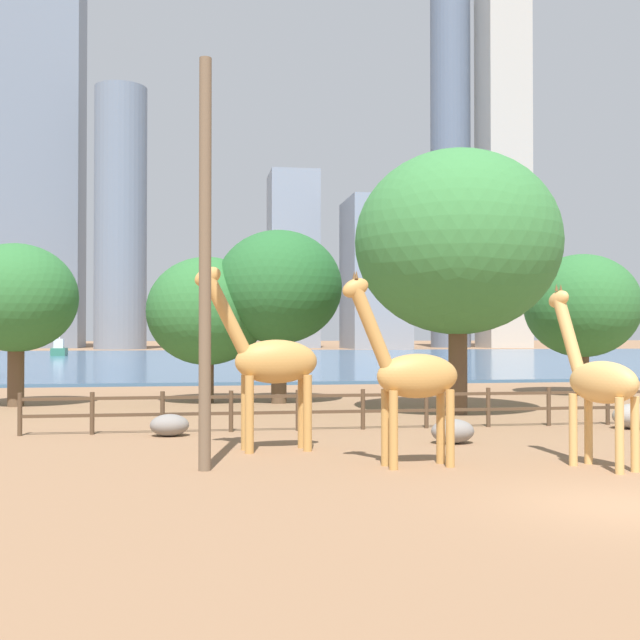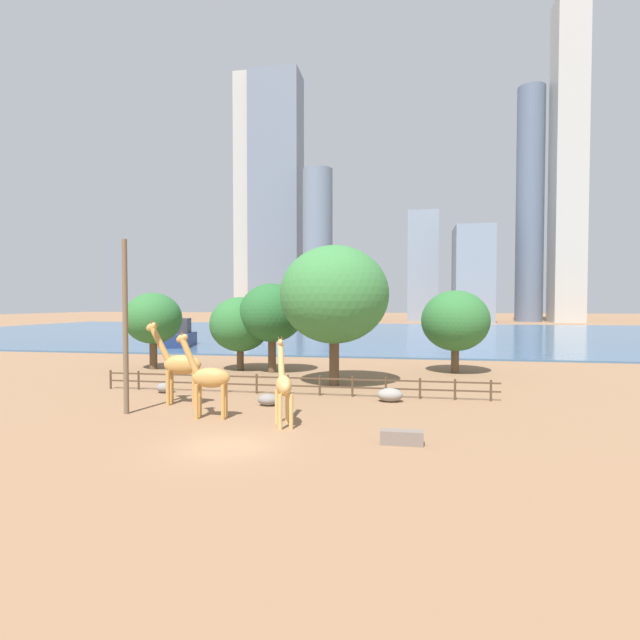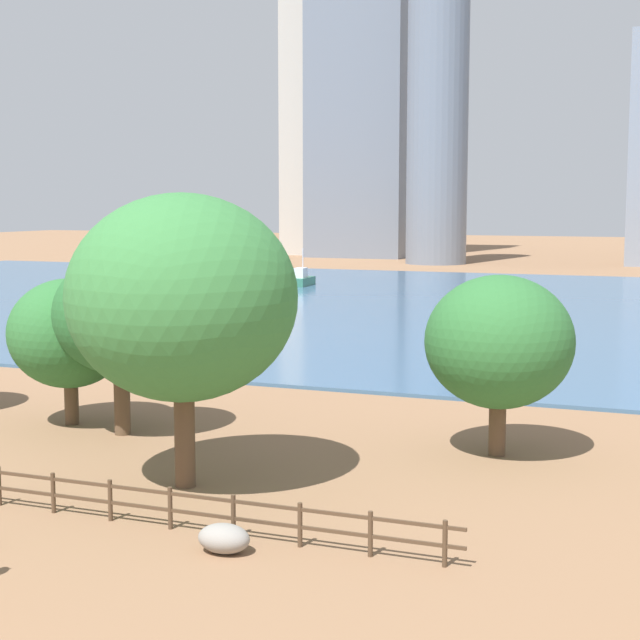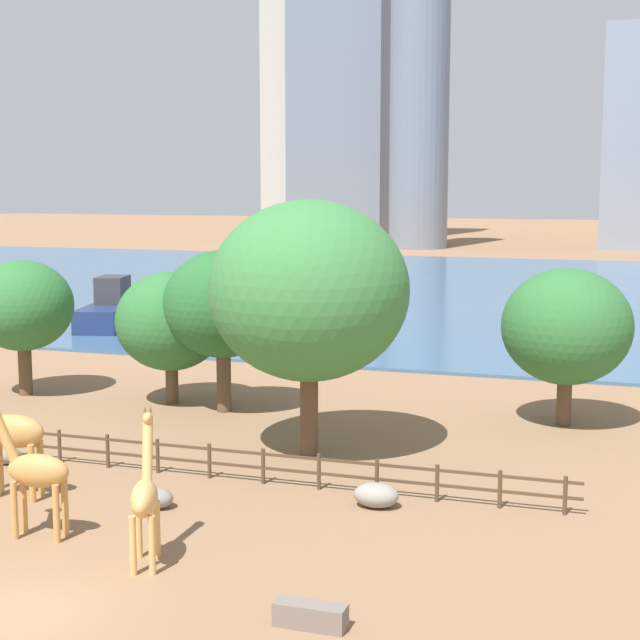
% 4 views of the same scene
% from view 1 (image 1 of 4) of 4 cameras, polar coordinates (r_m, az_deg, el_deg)
% --- Properties ---
extents(ground_plane, '(400.00, 400.00, 0.00)m').
position_cam_1_polar(ground_plane, '(93.76, -4.11, -2.80)').
color(ground_plane, '#8C6647').
extents(harbor_water, '(180.00, 86.00, 0.20)m').
position_cam_1_polar(harbor_water, '(90.77, -3.96, -2.80)').
color(harbor_water, '#3D6084').
rests_on(harbor_water, ground).
extents(giraffe_tall, '(3.41, 1.12, 5.03)m').
position_cam_1_polar(giraffe_tall, '(21.28, -3.63, -2.93)').
color(giraffe_tall, '#C18C47').
rests_on(giraffe_tall, ground).
extents(giraffe_companion, '(1.46, 2.62, 4.32)m').
position_cam_1_polar(giraffe_companion, '(19.68, 19.16, -4.13)').
color(giraffe_companion, tan).
rests_on(giraffe_companion, ground).
extents(giraffe_young, '(2.93, 0.98, 4.55)m').
position_cam_1_polar(giraffe_young, '(18.87, 6.49, -3.93)').
color(giraffe_young, '#C18C47').
rests_on(giraffe_young, ground).
extents(utility_pole, '(0.28, 0.28, 9.41)m').
position_cam_1_polar(utility_pole, '(18.45, -8.18, 4.00)').
color(utility_pole, brown).
rests_on(utility_pole, ground).
extents(boulder_near_fence, '(1.54, 1.10, 0.83)m').
position_cam_1_polar(boulder_near_fence, '(28.14, 21.52, -6.37)').
color(boulder_near_fence, gray).
rests_on(boulder_near_fence, ground).
extents(boulder_by_pole, '(1.23, 0.92, 0.69)m').
position_cam_1_polar(boulder_by_pole, '(23.10, 9.41, -7.81)').
color(boulder_by_pole, gray).
rests_on(boulder_by_pole, ground).
extents(boulder_small, '(1.17, 0.89, 0.67)m').
position_cam_1_polar(boulder_small, '(24.79, -10.65, -7.36)').
color(boulder_small, gray).
rests_on(boulder_small, ground).
extents(enclosure_fence, '(26.12, 0.14, 1.30)m').
position_cam_1_polar(enclosure_fence, '(26.62, 7.89, -6.00)').
color(enclosure_fence, '#4C3826').
rests_on(enclosure_fence, ground).
extents(tree_left_large, '(5.37, 5.37, 6.51)m').
position_cam_1_polar(tree_left_large, '(36.13, -8.04, 0.61)').
color(tree_left_large, brown).
rests_on(tree_left_large, ground).
extents(tree_center_broad, '(5.12, 5.12, 6.92)m').
position_cam_1_polar(tree_center_broad, '(36.33, -20.79, 1.45)').
color(tree_center_broad, brown).
rests_on(tree_center_broad, ground).
extents(tree_right_tall, '(7.88, 7.88, 10.15)m').
position_cam_1_polar(tree_right_tall, '(31.32, 9.76, 5.44)').
color(tree_right_tall, brown).
rests_on(tree_right_tall, ground).
extents(tree_left_small, '(5.75, 5.75, 7.06)m').
position_cam_1_polar(tree_left_small, '(42.28, 18.13, 0.95)').
color(tree_left_small, brown).
rests_on(tree_left_small, ground).
extents(tree_right_small, '(5.60, 5.60, 7.67)m').
position_cam_1_polar(tree_right_small, '(35.56, -2.94, 2.31)').
color(tree_right_small, brown).
rests_on(tree_right_small, ground).
extents(boat_sailboat, '(2.08, 4.93, 4.33)m').
position_cam_1_polar(boat_sailboat, '(106.66, -18.06, -2.03)').
color(boat_sailboat, '#337259').
rests_on(boat_sailboat, harbor_water).
extents(skyline_tower_needle, '(9.81, 11.98, 35.95)m').
position_cam_1_polar(skyline_tower_needle, '(165.56, -1.95, 4.26)').
color(skyline_tower_needle, gray).
rests_on(skyline_tower_needle, ground).
extents(skyline_block_central, '(8.40, 8.40, 73.65)m').
position_cam_1_polar(skyline_block_central, '(173.55, 9.26, 10.32)').
color(skyline_block_central, slate).
rests_on(skyline_block_central, ground).
extents(skyline_tower_glass, '(11.26, 15.92, 29.04)m').
position_cam_1_polar(skyline_tower_glass, '(156.66, 3.93, 3.29)').
color(skyline_tower_glass, gray).
rests_on(skyline_tower_glass, ground).
extents(skyline_block_left, '(9.72, 9.72, 49.26)m').
position_cam_1_polar(skyline_block_left, '(156.38, -14.00, 7.04)').
color(skyline_block_left, slate).
rests_on(skyline_block_left, ground).
extents(skyline_block_right, '(17.84, 12.47, 87.91)m').
position_cam_1_polar(skyline_block_right, '(177.24, -19.45, 12.48)').
color(skyline_block_right, slate).
rests_on(skyline_block_right, ground).
extents(skyline_tower_short, '(8.93, 9.58, 96.86)m').
position_cam_1_polar(skyline_tower_short, '(174.83, 12.87, 14.15)').
color(skyline_tower_short, '#B7B2A8').
rests_on(skyline_tower_short, ground).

